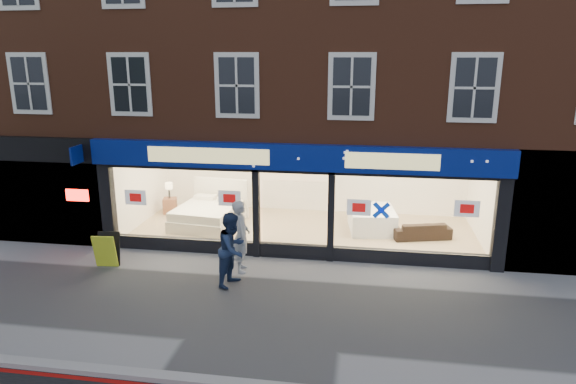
% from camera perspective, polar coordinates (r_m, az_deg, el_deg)
% --- Properties ---
extents(ground, '(120.00, 120.00, 0.00)m').
position_cam_1_polar(ground, '(11.98, -1.62, -12.83)').
color(ground, gray).
rests_on(ground, ground).
extents(showroom_floor, '(11.00, 4.50, 0.10)m').
position_cam_1_polar(showroom_floor, '(16.73, 1.68, -4.31)').
color(showroom_floor, tan).
rests_on(showroom_floor, ground).
extents(building, '(19.00, 8.26, 10.30)m').
position_cam_1_polar(building, '(17.48, 2.55, 18.58)').
color(building, brown).
rests_on(building, ground).
extents(display_bed, '(2.21, 2.57, 1.34)m').
position_cam_1_polar(display_bed, '(17.26, -8.75, -2.39)').
color(display_bed, white).
rests_on(display_bed, showroom_floor).
extents(bedside_table, '(0.54, 0.54, 0.55)m').
position_cam_1_polar(bedside_table, '(18.77, -12.96, -1.48)').
color(bedside_table, brown).
rests_on(bedside_table, showroom_floor).
extents(mattress_stack, '(1.60, 1.92, 0.70)m').
position_cam_1_polar(mattress_stack, '(16.78, 9.28, -3.01)').
color(mattress_stack, white).
rests_on(mattress_stack, showroom_floor).
extents(sofa, '(1.89, 1.13, 0.52)m').
position_cam_1_polar(sofa, '(16.39, 14.56, -4.09)').
color(sofa, black).
rests_on(sofa, showroom_floor).
extents(a_board, '(0.65, 0.46, 0.95)m').
position_cam_1_polar(a_board, '(14.81, -19.47, -6.09)').
color(a_board, '#CEDE27').
rests_on(a_board, ground).
extents(pedestrian_grey, '(0.61, 0.79, 1.94)m').
position_cam_1_polar(pedestrian_grey, '(13.60, -5.23, -4.91)').
color(pedestrian_grey, '#AAAEB2').
rests_on(pedestrian_grey, ground).
extents(pedestrian_blue, '(0.94, 1.07, 1.88)m').
position_cam_1_polar(pedestrian_blue, '(12.85, -6.18, -6.32)').
color(pedestrian_blue, '#1A294A').
rests_on(pedestrian_blue, ground).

